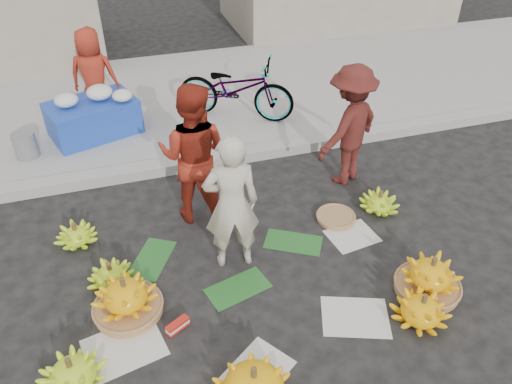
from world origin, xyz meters
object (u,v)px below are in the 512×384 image
object	(u,v)px
flower_table	(93,116)
bicycle	(236,88)
vendor_cream	(231,204)
banana_bunch_0	(126,298)
banana_bunch_4	(430,277)

from	to	relation	value
flower_table	bicycle	world-z (taller)	bicycle
vendor_cream	flower_table	distance (m)	3.43
banana_bunch_0	bicycle	bearing A→B (deg)	59.35
banana_bunch_0	vendor_cream	world-z (taller)	vendor_cream
vendor_cream	bicycle	size ratio (longest dim) A/B	0.86
banana_bunch_0	vendor_cream	size ratio (longest dim) A/B	0.48
vendor_cream	bicycle	bearing A→B (deg)	-99.47
banana_bunch_4	banana_bunch_0	bearing A→B (deg)	168.34
banana_bunch_4	bicycle	size ratio (longest dim) A/B	0.40
banana_bunch_4	bicycle	distance (m)	4.19
bicycle	vendor_cream	bearing A→B (deg)	-165.94
bicycle	banana_bunch_4	bearing A→B (deg)	-137.13
banana_bunch_4	bicycle	bearing A→B (deg)	103.01
banana_bunch_0	vendor_cream	bearing A→B (deg)	18.40
bicycle	banana_bunch_0	bearing A→B (deg)	179.22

